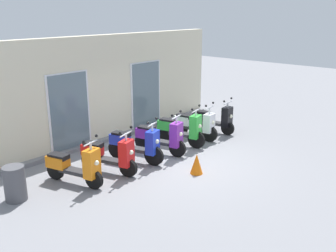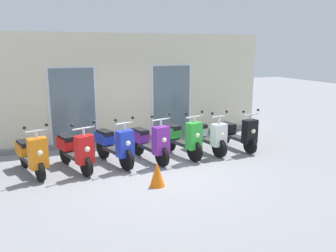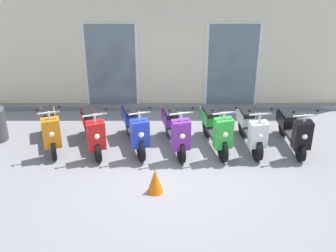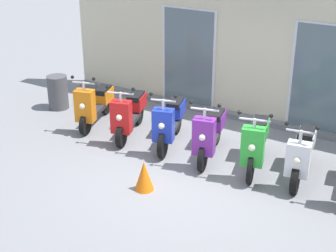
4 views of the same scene
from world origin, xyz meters
name	(u,v)px [view 4 (image 4 of 4)]	position (x,y,z in m)	size (l,w,h in m)	color
ground_plane	(188,172)	(0.00, 0.00, 0.00)	(40.00, 40.00, 0.00)	gray
storefront_facade	(256,49)	(0.00, 2.91, 1.56)	(9.24, 0.50, 3.23)	beige
scooter_orange	(95,104)	(-2.72, 0.83, 0.47)	(0.74, 1.56, 1.24)	black
scooter_red	(129,113)	(-1.77, 0.74, 0.49)	(0.80, 1.57, 1.23)	black
scooter_blue	(170,121)	(-0.83, 0.77, 0.51)	(0.75, 1.63, 1.26)	black
scooter_purple	(210,132)	(0.07, 0.70, 0.51)	(0.71, 1.62, 1.29)	black
scooter_green	(256,142)	(0.96, 0.71, 0.53)	(0.72, 1.59, 1.28)	black
scooter_white	(302,154)	(1.76, 0.79, 0.47)	(0.59, 1.56, 1.22)	black
traffic_cone	(144,176)	(-0.34, -0.89, 0.26)	(0.32, 0.32, 0.52)	orange
trash_bin	(58,92)	(-4.04, 1.14, 0.39)	(0.46, 0.46, 0.78)	#4C4C51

